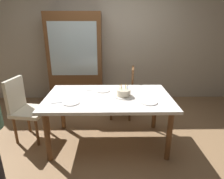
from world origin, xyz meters
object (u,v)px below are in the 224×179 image
at_px(plate_far_side, 103,90).
at_px(china_cabinet, 76,60).
at_px(plate_near_celebrant, 71,103).
at_px(plate_near_guest, 149,102).
at_px(chair_upholstered, 24,106).
at_px(dining_table, 108,102).
at_px(birthday_cake, 124,93).
at_px(chair_spindle_back, 123,94).

distance_m(plate_far_side, china_cabinet, 1.48).
relative_size(plate_far_side, china_cabinet, 0.12).
xyz_separation_m(plate_near_celebrant, plate_near_guest, (1.00, 0.00, 0.00)).
bearing_deg(chair_upholstered, plate_near_celebrant, -24.67).
bearing_deg(plate_near_celebrant, dining_table, 25.44).
bearing_deg(china_cabinet, birthday_cake, -60.04).
distance_m(plate_near_celebrant, chair_spindle_back, 1.31).
height_order(plate_far_side, china_cabinet, china_cabinet).
relative_size(chair_upholstered, china_cabinet, 0.50).
height_order(plate_far_side, chair_upholstered, chair_upholstered).
relative_size(plate_near_celebrant, plate_far_side, 1.00).
bearing_deg(birthday_cake, dining_table, 177.56).
bearing_deg(chair_spindle_back, dining_table, -107.69).
distance_m(chair_spindle_back, chair_upholstered, 1.67).
relative_size(dining_table, plate_far_side, 7.88).
distance_m(dining_table, plate_near_celebrant, 0.53).
bearing_deg(dining_table, plate_near_celebrant, -154.56).
relative_size(dining_table, plate_near_celebrant, 7.88).
bearing_deg(dining_table, china_cabinet, 113.94).
xyz_separation_m(dining_table, chair_spindle_back, (0.26, 0.82, -0.19)).
height_order(plate_far_side, plate_near_guest, same).
height_order(dining_table, plate_far_side, plate_far_side).
height_order(birthday_cake, plate_far_side, birthday_cake).
relative_size(dining_table, chair_upholstered, 1.83).
height_order(chair_spindle_back, chair_upholstered, same).
bearing_deg(chair_spindle_back, plate_far_side, -120.42).
bearing_deg(chair_upholstered, plate_near_guest, -11.38).
xyz_separation_m(plate_far_side, chair_spindle_back, (0.35, 0.59, -0.28)).
bearing_deg(china_cabinet, plate_near_celebrant, -83.14).
distance_m(plate_far_side, plate_near_guest, 0.76).
bearing_deg(plate_near_guest, plate_far_side, 143.22).
distance_m(birthday_cake, chair_upholstered, 1.49).
bearing_deg(china_cabinet, plate_near_guest, -55.82).
bearing_deg(birthday_cake, plate_far_side, 141.65).
xyz_separation_m(plate_far_side, chair_upholstered, (-1.17, -0.10, -0.20)).
relative_size(birthday_cake, chair_spindle_back, 0.29).
bearing_deg(chair_upholstered, china_cabinet, 68.45).
bearing_deg(plate_near_guest, chair_spindle_back, 103.87).
distance_m(dining_table, chair_upholstered, 1.27).
relative_size(chair_spindle_back, chair_upholstered, 1.00).
height_order(plate_near_celebrant, chair_spindle_back, chair_spindle_back).
relative_size(plate_near_celebrant, chair_upholstered, 0.23).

